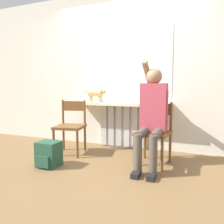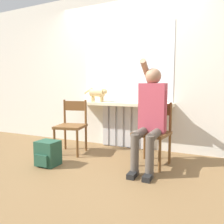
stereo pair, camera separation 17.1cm
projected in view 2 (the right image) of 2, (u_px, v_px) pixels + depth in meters
name	position (u px, v px, depth m)	size (l,w,h in m)	color
ground_plane	(92.00, 169.00, 2.79)	(12.00, 12.00, 0.00)	brown
wall_with_window	(127.00, 70.00, 3.76)	(7.00, 0.06, 2.70)	silver
radiator	(125.00, 126.00, 3.79)	(0.86, 0.08, 0.74)	silver
windowsill	(123.00, 104.00, 3.65)	(1.66, 0.33, 0.05)	beige
window_glass	(126.00, 64.00, 3.72)	(1.59, 0.01, 1.29)	white
chair_left	(72.00, 125.00, 3.47)	(0.50, 0.50, 0.84)	brown
chair_right	(153.00, 132.00, 2.93)	(0.48, 0.48, 0.84)	brown
person	(151.00, 113.00, 2.80)	(0.36, 1.00, 1.41)	brown
cat	(98.00, 93.00, 3.82)	(0.46, 0.13, 0.25)	#DBB77A
backpack	(48.00, 153.00, 2.91)	(0.28, 0.27, 0.33)	#234C38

